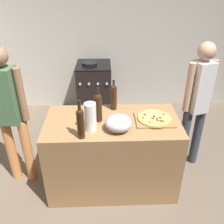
% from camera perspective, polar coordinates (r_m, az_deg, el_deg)
% --- Properties ---
extents(ground_plane, '(4.44, 3.30, 0.02)m').
position_cam_1_polar(ground_plane, '(3.71, 1.47, -8.00)').
color(ground_plane, '#6B5B4C').
extents(kitchen_wall_rear, '(4.44, 0.10, 2.60)m').
position_cam_1_polar(kitchen_wall_rear, '(4.44, 0.56, 17.23)').
color(kitchen_wall_rear, '#BCB7AD').
rests_on(kitchen_wall_rear, ground_plane).
extents(counter, '(1.43, 0.73, 0.88)m').
position_cam_1_polar(counter, '(2.87, 0.08, -9.57)').
color(counter, '#9E7247').
rests_on(counter, ground_plane).
extents(cutting_board, '(0.40, 0.32, 0.02)m').
position_cam_1_polar(cutting_board, '(2.65, 9.76, -1.77)').
color(cutting_board, '#9E7247').
rests_on(cutting_board, counter).
extents(pizza, '(0.36, 0.36, 0.03)m').
position_cam_1_polar(pizza, '(2.64, 9.80, -1.39)').
color(pizza, tan).
rests_on(pizza, cutting_board).
extents(mixing_bowl, '(0.26, 0.26, 0.16)m').
position_cam_1_polar(mixing_bowl, '(2.42, 1.51, -2.56)').
color(mixing_bowl, '#B2B2B7').
rests_on(mixing_bowl, counter).
extents(paper_towel_roll, '(0.12, 0.12, 0.30)m').
position_cam_1_polar(paper_towel_roll, '(2.40, -5.01, -1.14)').
color(paper_towel_roll, white).
rests_on(paper_towel_roll, counter).
extents(wine_bottle_amber, '(0.08, 0.08, 0.38)m').
position_cam_1_polar(wine_bottle_amber, '(2.53, -3.21, 1.29)').
color(wine_bottle_amber, '#331E0F').
rests_on(wine_bottle_amber, counter).
extents(wine_bottle_clear, '(0.07, 0.07, 0.35)m').
position_cam_1_polar(wine_bottle_clear, '(2.76, 0.37, 3.69)').
color(wine_bottle_clear, '#331E0F').
rests_on(wine_bottle_clear, counter).
extents(wine_bottle_green, '(0.07, 0.07, 0.39)m').
position_cam_1_polar(wine_bottle_green, '(2.29, -7.30, -2.29)').
color(wine_bottle_green, '#331E0F').
rests_on(wine_bottle_green, counter).
extents(stove, '(0.57, 0.62, 0.97)m').
position_cam_1_polar(stove, '(4.32, -4.10, 5.16)').
color(stove, black).
rests_on(stove, ground_plane).
extents(person_in_stripes, '(0.39, 0.22, 1.66)m').
position_cam_1_polar(person_in_stripes, '(2.86, -22.48, 0.27)').
color(person_in_stripes, '#D88C4C').
rests_on(person_in_stripes, ground_plane).
extents(person_in_red, '(0.36, 0.25, 1.63)m').
position_cam_1_polar(person_in_red, '(3.06, 19.10, 2.35)').
color(person_in_red, '#383D4C').
rests_on(person_in_red, ground_plane).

